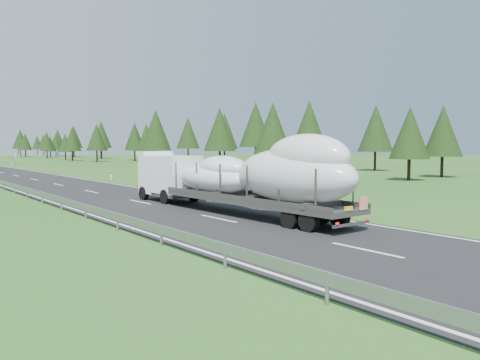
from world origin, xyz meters
TOP-DOWN VIEW (x-y plane):
  - ground at (0.00, 0.00)m, footprint 400.00×400.00m
  - highway_sign at (7.20, 80.00)m, footprint 0.08×0.90m
  - tree_line_right at (40.04, 97.07)m, footprint 28.52×273.19m
  - boat_truck at (1.89, 0.68)m, footprint 2.92×18.07m

SIDE VIEW (x-z plane):
  - ground at x=0.00m, z-range 0.00..0.00m
  - highway_sign at x=7.20m, z-range 0.51..3.11m
  - boat_truck at x=1.89m, z-range 0.01..4.21m
  - tree_line_right at x=40.04m, z-range 0.30..12.93m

